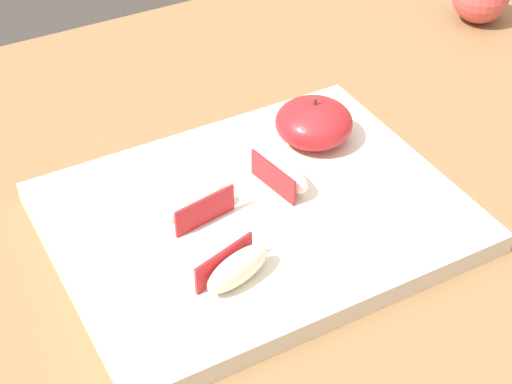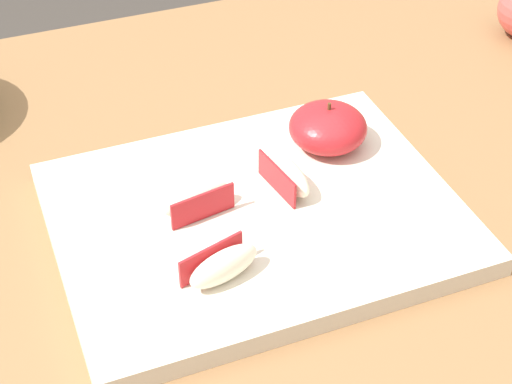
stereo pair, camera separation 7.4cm
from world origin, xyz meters
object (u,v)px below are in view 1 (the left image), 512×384
(apple_wedge_middle, at_px, (198,204))
(cutting_board, at_px, (256,217))
(apple_half_skin_up, at_px, (314,123))
(apple_wedge_back, at_px, (233,269))
(apple_wedge_near_knife, at_px, (282,173))

(apple_wedge_middle, bearing_deg, cutting_board, -16.69)
(apple_half_skin_up, distance_m, apple_wedge_middle, 0.16)
(apple_wedge_back, bearing_deg, apple_wedge_middle, 83.45)
(cutting_board, xyz_separation_m, apple_wedge_middle, (-0.05, 0.02, 0.03))
(apple_half_skin_up, relative_size, apple_wedge_middle, 1.13)
(apple_half_skin_up, xyz_separation_m, apple_wedge_back, (-0.17, -0.14, -0.01))
(cutting_board, height_order, apple_half_skin_up, apple_half_skin_up)
(cutting_board, height_order, apple_wedge_back, apple_wedge_back)
(apple_half_skin_up, bearing_deg, apple_wedge_near_knife, -143.73)
(apple_wedge_back, bearing_deg, cutting_board, 49.86)
(apple_half_skin_up, distance_m, apple_wedge_back, 0.22)
(apple_half_skin_up, relative_size, apple_wedge_back, 1.12)
(cutting_board, distance_m, apple_wedge_near_knife, 0.05)
(apple_wedge_middle, distance_m, apple_wedge_near_knife, 0.09)
(apple_half_skin_up, bearing_deg, apple_wedge_middle, -161.77)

